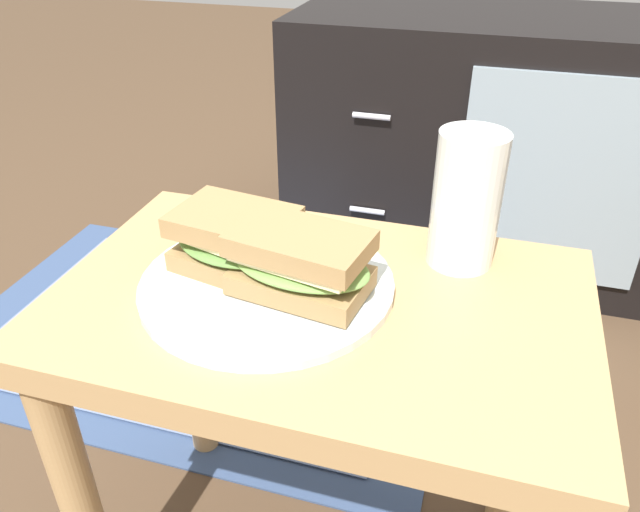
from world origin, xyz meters
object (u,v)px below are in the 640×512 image
sandwich_front (235,240)px  beer_glass (466,203)px  sandwich_back (300,262)px  tv_cabinet (499,143)px  plate (268,282)px

sandwich_front → beer_glass: (0.23, 0.10, 0.03)m
sandwich_back → tv_cabinet: bearing=79.3°
sandwich_front → sandwich_back: 0.09m
tv_cabinet → sandwich_front: tv_cabinet is taller
plate → sandwich_front: 0.06m
tv_cabinet → sandwich_back: tv_cabinet is taller
tv_cabinet → sandwich_front: 0.99m
tv_cabinet → sandwich_front: (-0.26, -0.93, 0.21)m
sandwich_front → sandwich_back: (0.08, -0.03, 0.00)m
plate → sandwich_back: (0.04, -0.01, 0.04)m
sandwich_back → beer_glass: beer_glass is taller
beer_glass → plate: bearing=-149.9°
tv_cabinet → sandwich_back: (-0.18, -0.96, 0.21)m
plate → beer_glass: bearing=30.1°
sandwich_front → beer_glass: bearing=22.8°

